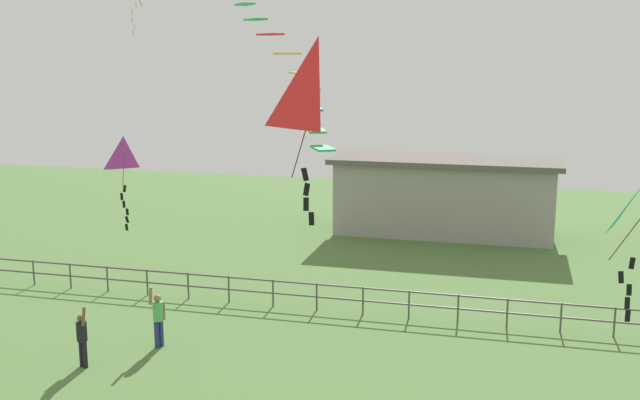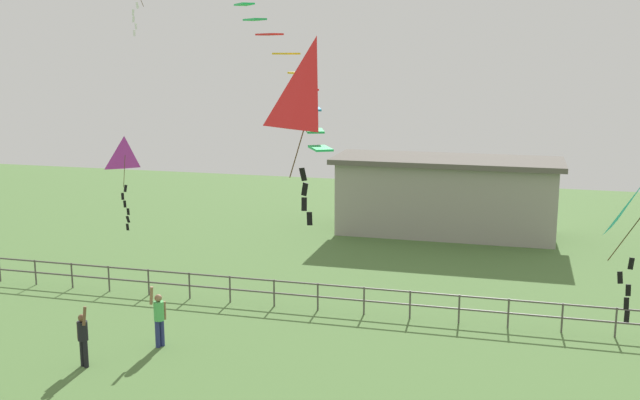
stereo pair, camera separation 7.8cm
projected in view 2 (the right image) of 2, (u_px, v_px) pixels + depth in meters
The scene contains 6 objects.
person_1 at pixel (83, 336), 20.42m from camera, with size 0.44×0.34×1.78m.
person_2 at pixel (159, 316), 21.82m from camera, with size 0.38×0.45×1.88m.
kite_0 at pixel (125, 160), 20.33m from camera, with size 0.84×0.82×2.64m.
kite_2 at pixel (316, 90), 10.68m from camera, with size 1.03×0.93×2.68m.
waterfront_railing at pixel (381, 298), 24.42m from camera, with size 36.04×0.06×0.95m.
pavilion_building at pixel (446, 196), 35.32m from camera, with size 10.62×4.00×3.65m.
Camera 2 is at (3.86, -9.05, 8.52)m, focal length 41.92 mm.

